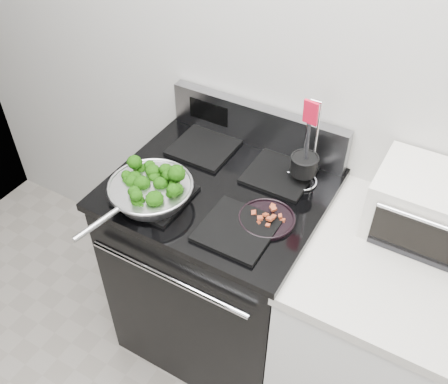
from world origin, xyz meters
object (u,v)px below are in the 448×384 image
Objects in this scene: utensil_holder at (303,169)px; toaster_oven at (432,207)px; gas_range at (220,265)px; bacon_plate at (267,216)px; skillet at (150,191)px.

toaster_oven is at bearing 9.61° from utensil_holder.
bacon_plate is at bearing -18.27° from gas_range.
bacon_plate is (0.23, -0.08, 0.48)m from gas_range.
skillet is 0.96m from toaster_oven.
skillet is (-0.17, -0.20, 0.51)m from gas_range.
skillet is 1.34× the size of utensil_holder.
utensil_holder reaches higher than gas_range.
gas_range is 0.58m from skillet.
skillet is 0.57m from utensil_holder.
gas_range is at bearing 60.10° from skillet.
toaster_oven is at bearing 33.15° from skillet.
utensil_holder is (0.03, 0.25, 0.05)m from bacon_plate.
utensil_holder is 0.93× the size of toaster_oven.
gas_range is at bearing 161.73° from bacon_plate.
toaster_oven is (0.89, 0.38, 0.03)m from skillet.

